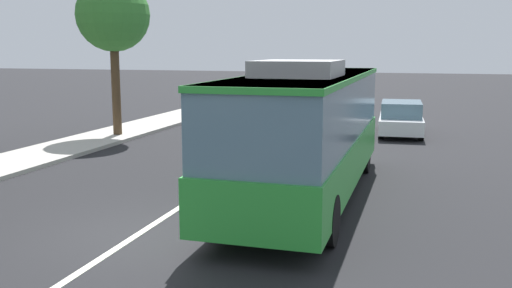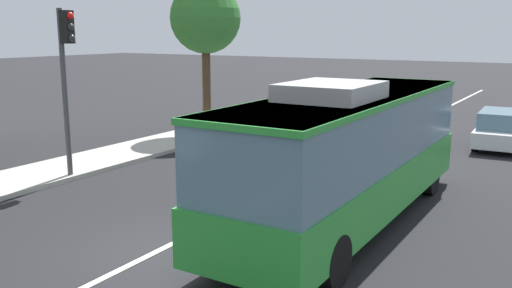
% 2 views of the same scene
% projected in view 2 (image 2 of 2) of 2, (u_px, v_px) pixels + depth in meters
% --- Properties ---
extents(ground_plane, '(160.00, 160.00, 0.00)m').
position_uv_depth(ground_plane, '(160.00, 250.00, 11.60)').
color(ground_plane, black).
extents(lane_centre_line, '(76.00, 0.16, 0.01)m').
position_uv_depth(lane_centre_line, '(160.00, 250.00, 11.60)').
color(lane_centre_line, silver).
rests_on(lane_centre_line, ground_plane).
extents(transit_bus, '(10.01, 2.54, 3.46)m').
position_uv_depth(transit_bus, '(350.00, 149.00, 12.96)').
color(transit_bus, green).
rests_on(transit_bus, ground_plane).
extents(sedan_white_ahead, '(4.58, 2.02, 1.46)m').
position_uv_depth(sedan_white_ahead, '(502.00, 129.00, 21.91)').
color(sedan_white_ahead, white).
rests_on(sedan_white_ahead, ground_plane).
extents(sedan_silver, '(4.57, 1.97, 1.46)m').
position_uv_depth(sedan_silver, '(329.00, 119.00, 24.39)').
color(sedan_silver, '#B7BABF').
rests_on(sedan_silver, ground_plane).
extents(traffic_light_mid_block, '(0.33, 0.62, 5.20)m').
position_uv_depth(traffic_light_mid_block, '(66.00, 64.00, 16.46)').
color(traffic_light_mid_block, '#47474C').
rests_on(traffic_light_mid_block, ground_plane).
extents(street_tree_kerbside_centre, '(3.00, 3.00, 6.59)m').
position_uv_depth(street_tree_kerbside_centre, '(205.00, 19.00, 23.38)').
color(street_tree_kerbside_centre, '#4C3823').
rests_on(street_tree_kerbside_centre, ground_plane).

